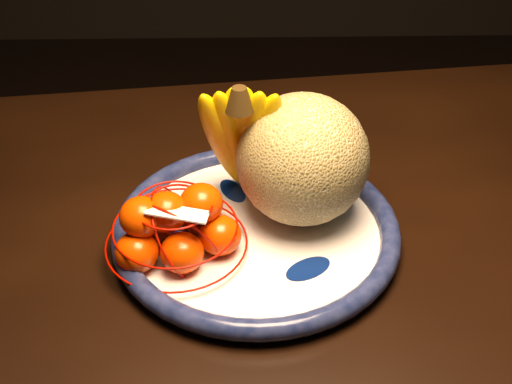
{
  "coord_description": "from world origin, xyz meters",
  "views": [
    {
      "loc": [
        0.11,
        -0.74,
        1.39
      ],
      "look_at": [
        0.12,
        -0.04,
        0.85
      ],
      "focal_mm": 50.0,
      "sensor_mm": 36.0,
      "label": 1
    }
  ],
  "objects_px": {
    "fruit_bowl": "(256,231)",
    "banana_bunch": "(241,134)",
    "mandarin_bag": "(176,227)",
    "cantaloupe": "(303,159)",
    "dining_table": "(88,328)"
  },
  "relations": [
    {
      "from": "banana_bunch",
      "to": "mandarin_bag",
      "type": "xyz_separation_m",
      "value": [
        -0.08,
        -0.1,
        -0.07
      ]
    },
    {
      "from": "fruit_bowl",
      "to": "mandarin_bag",
      "type": "height_order",
      "value": "mandarin_bag"
    },
    {
      "from": "fruit_bowl",
      "to": "cantaloupe",
      "type": "height_order",
      "value": "cantaloupe"
    },
    {
      "from": "dining_table",
      "to": "mandarin_bag",
      "type": "bearing_deg",
      "value": 11.11
    },
    {
      "from": "dining_table",
      "to": "cantaloupe",
      "type": "height_order",
      "value": "cantaloupe"
    },
    {
      "from": "banana_bunch",
      "to": "mandarin_bag",
      "type": "height_order",
      "value": "banana_bunch"
    },
    {
      "from": "cantaloupe",
      "to": "banana_bunch",
      "type": "distance_m",
      "value": 0.09
    },
    {
      "from": "cantaloupe",
      "to": "fruit_bowl",
      "type": "bearing_deg",
      "value": -146.62
    },
    {
      "from": "fruit_bowl",
      "to": "mandarin_bag",
      "type": "relative_size",
      "value": 1.85
    },
    {
      "from": "fruit_bowl",
      "to": "banana_bunch",
      "type": "relative_size",
      "value": 1.79
    },
    {
      "from": "dining_table",
      "to": "mandarin_bag",
      "type": "distance_m",
      "value": 0.18
    },
    {
      "from": "cantaloupe",
      "to": "mandarin_bag",
      "type": "xyz_separation_m",
      "value": [
        -0.16,
        -0.07,
        -0.05
      ]
    },
    {
      "from": "cantaloupe",
      "to": "banana_bunch",
      "type": "height_order",
      "value": "banana_bunch"
    },
    {
      "from": "banana_bunch",
      "to": "mandarin_bag",
      "type": "distance_m",
      "value": 0.15
    },
    {
      "from": "dining_table",
      "to": "banana_bunch",
      "type": "xyz_separation_m",
      "value": [
        0.2,
        0.14,
        0.2
      ]
    }
  ]
}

